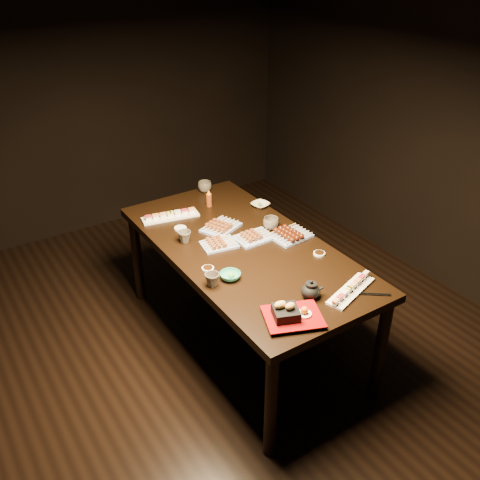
% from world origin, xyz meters
% --- Properties ---
extents(ground, '(5.00, 5.00, 0.00)m').
position_xyz_m(ground, '(0.00, 0.00, 0.00)').
color(ground, black).
rests_on(ground, ground).
extents(dining_table, '(0.99, 1.84, 0.75)m').
position_xyz_m(dining_table, '(0.29, 0.35, 0.38)').
color(dining_table, black).
rests_on(dining_table, ground).
extents(sushi_platter_near, '(0.38, 0.21, 0.04)m').
position_xyz_m(sushi_platter_near, '(0.51, -0.37, 0.77)').
color(sushi_platter_near, white).
rests_on(sushi_platter_near, dining_table).
extents(sushi_platter_far, '(0.40, 0.18, 0.05)m').
position_xyz_m(sushi_platter_far, '(0.08, 0.94, 0.77)').
color(sushi_platter_far, white).
rests_on(sushi_platter_far, dining_table).
extents(yakitori_plate_center, '(0.24, 0.19, 0.05)m').
position_xyz_m(yakitori_plate_center, '(0.17, 0.44, 0.78)').
color(yakitori_plate_center, '#828EB6').
rests_on(yakitori_plate_center, dining_table).
extents(yakitori_plate_right, '(0.24, 0.17, 0.06)m').
position_xyz_m(yakitori_plate_right, '(0.39, 0.39, 0.78)').
color(yakitori_plate_right, '#828EB6').
rests_on(yakitori_plate_right, dining_table).
extents(yakitori_plate_left, '(0.29, 0.26, 0.06)m').
position_xyz_m(yakitori_plate_left, '(0.29, 0.62, 0.78)').
color(yakitori_plate_left, '#828EB6').
rests_on(yakitori_plate_left, dining_table).
extents(tsukune_plate, '(0.26, 0.19, 0.06)m').
position_xyz_m(tsukune_plate, '(0.60, 0.28, 0.78)').
color(tsukune_plate, '#828EB6').
rests_on(tsukune_plate, dining_table).
extents(edamame_bowl_green, '(0.15, 0.15, 0.04)m').
position_xyz_m(edamame_bowl_green, '(0.03, 0.10, 0.77)').
color(edamame_bowl_green, teal).
rests_on(edamame_bowl_green, dining_table).
extents(edamame_bowl_cream, '(0.14, 0.14, 0.03)m').
position_xyz_m(edamame_bowl_cream, '(0.69, 0.74, 0.76)').
color(edamame_bowl_cream, beige).
rests_on(edamame_bowl_cream, dining_table).
extents(tempura_tray, '(0.35, 0.32, 0.11)m').
position_xyz_m(tempura_tray, '(0.10, -0.38, 0.80)').
color(tempura_tray, black).
rests_on(tempura_tray, dining_table).
extents(teacup_near_left, '(0.08, 0.08, 0.08)m').
position_xyz_m(teacup_near_left, '(-0.09, 0.09, 0.79)').
color(teacup_near_left, '#494137').
rests_on(teacup_near_left, dining_table).
extents(teacup_mid_right, '(0.12, 0.12, 0.08)m').
position_xyz_m(teacup_mid_right, '(0.56, 0.44, 0.79)').
color(teacup_mid_right, '#494137').
rests_on(teacup_mid_right, dining_table).
extents(teacup_far_left, '(0.09, 0.09, 0.08)m').
position_xyz_m(teacup_far_left, '(0.01, 0.59, 0.79)').
color(teacup_far_left, '#494137').
rests_on(teacup_far_left, dining_table).
extents(teacup_far_right, '(0.13, 0.13, 0.08)m').
position_xyz_m(teacup_far_right, '(0.49, 1.18, 0.79)').
color(teacup_far_right, '#494137').
rests_on(teacup_far_right, dining_table).
extents(teapot, '(0.16, 0.16, 0.10)m').
position_xyz_m(teapot, '(0.30, -0.28, 0.80)').
color(teapot, black).
rests_on(teapot, dining_table).
extents(condiment_bottle, '(0.04, 0.04, 0.12)m').
position_xyz_m(condiment_bottle, '(0.39, 0.95, 0.81)').
color(condiment_bottle, maroon).
rests_on(condiment_bottle, dining_table).
extents(sauce_dish_west, '(0.09, 0.09, 0.01)m').
position_xyz_m(sauce_dish_west, '(-0.03, 0.25, 0.76)').
color(sauce_dish_west, white).
rests_on(sauce_dish_west, dining_table).
extents(sauce_dish_east, '(0.11, 0.11, 0.01)m').
position_xyz_m(sauce_dish_east, '(0.60, 0.52, 0.76)').
color(sauce_dish_east, white).
rests_on(sauce_dish_east, dining_table).
extents(sauce_dish_se, '(0.09, 0.09, 0.01)m').
position_xyz_m(sauce_dish_se, '(0.62, 0.02, 0.76)').
color(sauce_dish_se, white).
rests_on(sauce_dish_se, dining_table).
extents(sauce_dish_nw, '(0.08, 0.08, 0.01)m').
position_xyz_m(sauce_dish_nw, '(0.06, 0.76, 0.76)').
color(sauce_dish_nw, white).
rests_on(sauce_dish_nw, dining_table).
extents(chopsticks_near, '(0.21, 0.08, 0.01)m').
position_xyz_m(chopsticks_near, '(0.16, -0.34, 0.75)').
color(chopsticks_near, black).
rests_on(chopsticks_near, dining_table).
extents(chopsticks_se, '(0.18, 0.14, 0.01)m').
position_xyz_m(chopsticks_se, '(0.58, -0.45, 0.75)').
color(chopsticks_se, black).
rests_on(chopsticks_se, dining_table).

